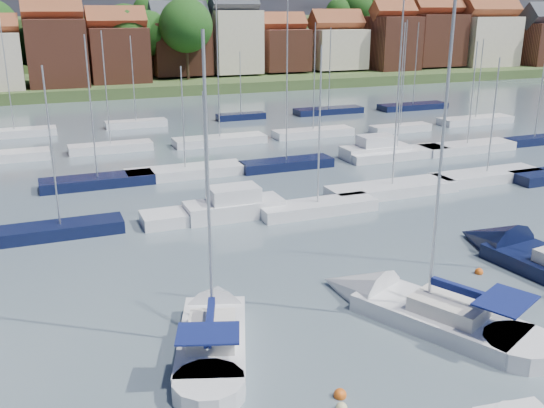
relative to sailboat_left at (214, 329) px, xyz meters
name	(u,v)px	position (x,y,z in m)	size (l,w,h in m)	color
ground	(223,152)	(11.34, 35.43, -0.36)	(260.00, 260.00, 0.00)	#414C58
sailboat_left	(214,329)	(0.00, 0.00, 0.00)	(6.16, 11.14, 14.71)	silver
sailboat_centre	(408,308)	(9.41, -1.53, -0.01)	(8.26, 12.50, 16.68)	silver
sailboat_navy	(534,260)	(19.56, 0.84, -0.01)	(5.35, 14.15, 19.01)	black
buoy_c	(340,397)	(3.23, -6.22, -0.36)	(0.50, 0.50, 0.50)	#D85914
buoy_e	(479,274)	(15.85, 1.06, -0.36)	(0.47, 0.47, 0.47)	#D85914
marina_field	(256,156)	(13.24, 30.58, 0.07)	(79.62, 41.41, 15.93)	silver
far_shore_town	(117,50)	(13.56, 128.10, 4.25)	(212.46, 90.00, 22.27)	#425A2D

